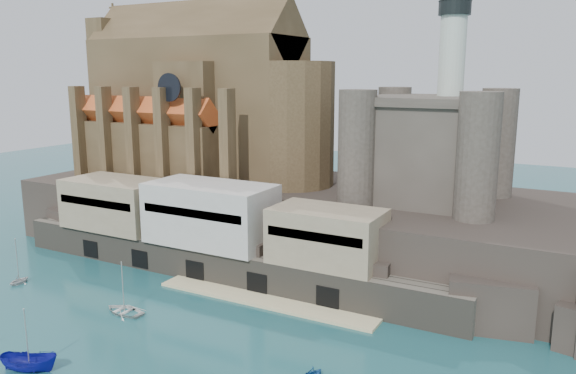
# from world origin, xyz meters

# --- Properties ---
(ground) EXTENTS (300.00, 300.00, 0.00)m
(ground) POSITION_xyz_m (0.00, 0.00, 0.00)
(ground) COLOR #184A50
(ground) RESTS_ON ground
(promontory) EXTENTS (100.00, 36.00, 10.00)m
(promontory) POSITION_xyz_m (-0.19, 39.37, 4.92)
(promontory) COLOR black
(promontory) RESTS_ON ground
(quay) EXTENTS (70.00, 12.00, 13.05)m
(quay) POSITION_xyz_m (-10.19, 23.07, 6.07)
(quay) COLOR #5D564A
(quay) RESTS_ON ground
(church) EXTENTS (47.00, 25.93, 30.51)m
(church) POSITION_xyz_m (-24.13, 41.85, 22.13)
(church) COLOR #473721
(church) RESTS_ON promontory
(castle_keep) EXTENTS (21.20, 21.20, 29.30)m
(castle_keep) POSITION_xyz_m (16.08, 41.08, 18.31)
(castle_keep) COLOR #403A32
(castle_keep) RESTS_ON promontory
(boat_2) EXTENTS (2.88, 2.85, 5.77)m
(boat_2) POSITION_xyz_m (-9.42, -7.11, 0.00)
(boat_2) COLOR #131690
(boat_2) RESTS_ON ground
(boat_4) EXTENTS (2.72, 1.77, 3.04)m
(boat_4) POSITION_xyz_m (-30.61, 7.40, 0.00)
(boat_4) COLOR silver
(boat_4) RESTS_ON ground
(boat_6) EXTENTS (1.30, 3.88, 5.37)m
(boat_6) POSITION_xyz_m (-11.13, 7.20, 0.00)
(boat_6) COLOR silver
(boat_6) RESTS_ON ground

